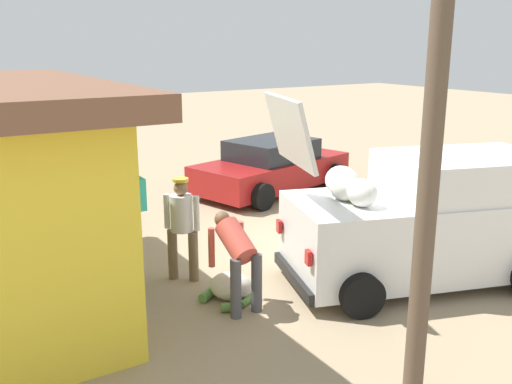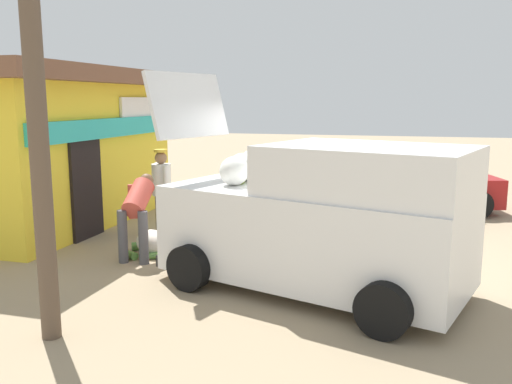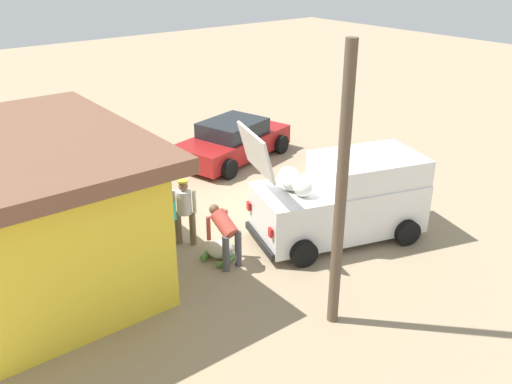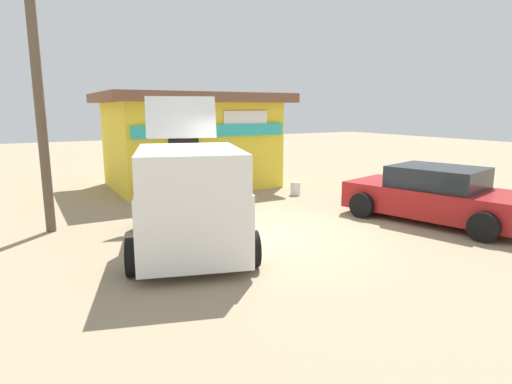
# 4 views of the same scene
# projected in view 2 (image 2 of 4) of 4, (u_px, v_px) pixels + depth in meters

# --- Properties ---
(ground_plane) EXTENTS (60.00, 60.00, 0.00)m
(ground_plane) POSITION_uv_depth(u_px,v_px,m) (318.00, 250.00, 9.00)
(ground_plane) COLOR #9E896B
(storefront_bar) EXTENTS (5.89, 4.51, 3.09)m
(storefront_bar) POSITION_uv_depth(u_px,v_px,m) (30.00, 144.00, 10.92)
(storefront_bar) COLOR yellow
(storefront_bar) RESTS_ON ground_plane
(delivery_van) EXTENTS (3.03, 4.49, 2.88)m
(delivery_van) POSITION_uv_depth(u_px,v_px,m) (322.00, 218.00, 6.96)
(delivery_van) COLOR white
(delivery_van) RESTS_ON ground_plane
(parked_sedan) EXTENTS (2.92, 4.36, 1.28)m
(parked_sedan) POSITION_uv_depth(u_px,v_px,m) (401.00, 183.00, 12.23)
(parked_sedan) COLOR maroon
(parked_sedan) RESTS_ON ground_plane
(vendor_standing) EXTENTS (0.48, 0.48, 1.62)m
(vendor_standing) POSITION_uv_depth(u_px,v_px,m) (162.00, 188.00, 9.63)
(vendor_standing) COLOR #726047
(vendor_standing) RESTS_ON ground_plane
(customer_bending) EXTENTS (0.80, 0.57, 1.31)m
(customer_bending) POSITION_uv_depth(u_px,v_px,m) (138.00, 208.00, 8.35)
(customer_bending) COLOR #4C4C51
(customer_bending) RESTS_ON ground_plane
(unloaded_banana_pile) EXTENTS (0.83, 0.91, 0.40)m
(unloaded_banana_pile) POSITION_uv_depth(u_px,v_px,m) (153.00, 243.00, 8.74)
(unloaded_banana_pile) COLOR silver
(unloaded_banana_pile) RESTS_ON ground_plane
(paint_bucket) EXTENTS (0.30, 0.30, 0.40)m
(paint_bucket) POSITION_uv_depth(u_px,v_px,m) (213.00, 200.00, 12.38)
(paint_bucket) COLOR silver
(paint_bucket) RESTS_ON ground_plane
(utility_pole) EXTENTS (0.20, 0.20, 5.14)m
(utility_pole) POSITION_uv_depth(u_px,v_px,m) (35.00, 91.00, 5.27)
(utility_pole) COLOR brown
(utility_pole) RESTS_ON ground_plane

